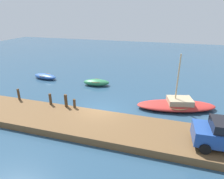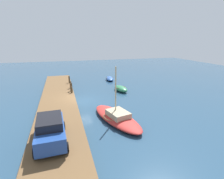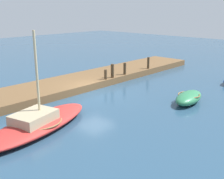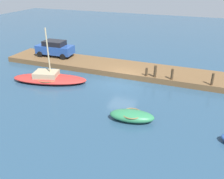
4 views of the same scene
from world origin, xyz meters
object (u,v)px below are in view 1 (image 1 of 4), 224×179
sailboat_red (176,105)px  mooring_post_east (74,104)px  rowboat_blue (45,76)px  mooring_post_mid_west (50,99)px  dinghy_green (96,82)px  mooring_post_mid_east (66,101)px  mooring_post_west (19,94)px

sailboat_red → mooring_post_east: bearing=-172.0°
rowboat_blue → mooring_post_east: (7.82, -7.16, 0.60)m
mooring_post_mid_west → mooring_post_east: mooring_post_mid_west is taller
dinghy_green → mooring_post_mid_east: (-0.10, -6.81, 0.71)m
dinghy_green → sailboat_red: 9.56m
mooring_post_west → mooring_post_mid_west: 3.30m
sailboat_red → mooring_post_mid_west: bearing=-176.5°
mooring_post_mid_west → mooring_post_mid_east: (1.51, 0.00, 0.06)m
dinghy_green → rowboat_blue: dinghy_green is taller
mooring_post_east → sailboat_red: bearing=22.2°
mooring_post_west → mooring_post_mid_west: mooring_post_west is taller
mooring_post_west → dinghy_green: bearing=54.2°
sailboat_red → mooring_post_east: size_ratio=9.30×
mooring_post_west → mooring_post_mid_east: 4.80m
dinghy_green → sailboat_red: bearing=-30.2°
rowboat_blue → mooring_post_east: mooring_post_east is taller
sailboat_red → dinghy_green: bearing=144.7°
dinghy_green → mooring_post_west: bearing=-134.9°
dinghy_green → mooring_post_mid_west: (-1.61, -6.81, 0.65)m
mooring_post_mid_west → mooring_post_mid_east: bearing=0.0°
mooring_post_mid_west → mooring_post_west: bearing=180.0°
rowboat_blue → mooring_post_west: (2.23, -7.16, 0.74)m
mooring_post_west → mooring_post_mid_west: (3.30, 0.00, -0.03)m
dinghy_green → mooring_post_mid_east: mooring_post_mid_east is taller
mooring_post_west → rowboat_blue: bearing=107.3°
mooring_post_mid_east → mooring_post_east: (0.78, 0.00, -0.16)m
rowboat_blue → mooring_post_west: size_ratio=3.25×
rowboat_blue → sailboat_red: (16.05, -3.79, 0.07)m
mooring_post_west → mooring_post_mid_east: mooring_post_mid_east is taller
rowboat_blue → sailboat_red: bearing=-5.2°
mooring_post_mid_west → dinghy_green: bearing=76.7°
mooring_post_east → mooring_post_mid_east: bearing=180.0°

